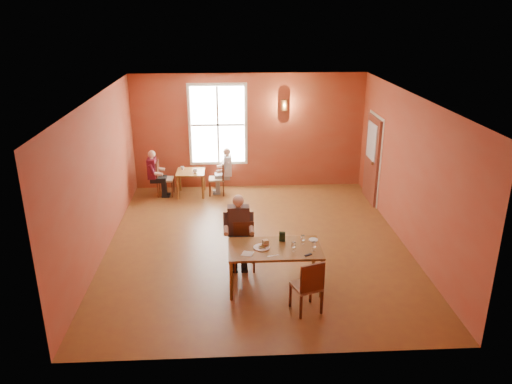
{
  "coord_description": "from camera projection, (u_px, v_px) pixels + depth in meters",
  "views": [
    {
      "loc": [
        -0.53,
        -9.18,
        4.56
      ],
      "look_at": [
        0.0,
        0.2,
        1.05
      ],
      "focal_mm": 35.0,
      "sensor_mm": 36.0,
      "label": 1
    }
  ],
  "objects": [
    {
      "name": "napkin",
      "position": [
        247.0,
        254.0,
        8.2
      ],
      "size": [
        0.22,
        0.22,
        0.01
      ],
      "primitive_type": "cube",
      "rotation": [
        0.0,
        0.0,
        -0.31
      ],
      "color": "white",
      "rests_on": "main_table"
    },
    {
      "name": "cup_b",
      "position": [
        182.0,
        168.0,
        12.77
      ],
      "size": [
        0.11,
        0.11,
        0.09
      ],
      "primitive_type": "imported",
      "rotation": [
        0.0,
        0.0,
        -0.3
      ],
      "color": "white",
      "rests_on": "second_table"
    },
    {
      "name": "goblet_c",
      "position": [
        294.0,
        247.0,
        8.25
      ],
      "size": [
        0.09,
        0.09,
        0.18
      ],
      "primitive_type": null,
      "rotation": [
        0.0,
        0.0,
        0.22
      ],
      "color": "white",
      "rests_on": "main_table"
    },
    {
      "name": "door",
      "position": [
        371.0,
        160.0,
        12.15
      ],
      "size": [
        0.12,
        1.04,
        2.1
      ],
      "primitive_type": "cube",
      "color": "maroon",
      "rests_on": "ground"
    },
    {
      "name": "knife",
      "position": [
        273.0,
        256.0,
        8.13
      ],
      "size": [
        0.19,
        0.06,
        0.0
      ],
      "primitive_type": "cube",
      "rotation": [
        0.0,
        0.0,
        0.24
      ],
      "color": "white",
      "rests_on": "main_table"
    },
    {
      "name": "ground",
      "position": [
        257.0,
        243.0,
        10.21
      ],
      "size": [
        6.0,
        7.0,
        0.01
      ],
      "primitive_type": "cube",
      "color": "brown",
      "rests_on": "ground"
    },
    {
      "name": "sunglasses",
      "position": [
        308.0,
        255.0,
        8.15
      ],
      "size": [
        0.13,
        0.1,
        0.02
      ],
      "primitive_type": "cube",
      "rotation": [
        0.0,
        0.0,
        0.5
      ],
      "color": "black",
      "rests_on": "main_table"
    },
    {
      "name": "menu_stand",
      "position": [
        282.0,
        237.0,
        8.61
      ],
      "size": [
        0.11,
        0.07,
        0.18
      ],
      "primitive_type": "cube",
      "rotation": [
        0.0,
        0.0,
        -0.18
      ],
      "color": "#1E3821",
      "rests_on": "main_table"
    },
    {
      "name": "wall_sconce",
      "position": [
        284.0,
        105.0,
        12.67
      ],
      "size": [
        0.16,
        0.16,
        0.28
      ],
      "primitive_type": "cylinder",
      "color": "brown",
      "rests_on": "wall_back"
    },
    {
      "name": "chair_diner_white",
      "position": [
        216.0,
        178.0,
        12.75
      ],
      "size": [
        0.38,
        0.38,
        0.87
      ],
      "primitive_type": null,
      "rotation": [
        0.0,
        0.0,
        1.57
      ],
      "color": "brown",
      "rests_on": "ground"
    },
    {
      "name": "diner_main",
      "position": [
        244.0,
        237.0,
        8.99
      ],
      "size": [
        0.52,
        0.52,
        1.31
      ],
      "primitive_type": null,
      "rotation": [
        0.0,
        0.0,
        3.14
      ],
      "color": "black",
      "rests_on": "ground"
    },
    {
      "name": "cup_a",
      "position": [
        195.0,
        171.0,
        12.53
      ],
      "size": [
        0.15,
        0.15,
        0.09
      ],
      "primitive_type": "imported",
      "rotation": [
        0.0,
        0.0,
        -0.43
      ],
      "color": "silver",
      "rests_on": "second_table"
    },
    {
      "name": "chair_diner_maroon",
      "position": [
        165.0,
        178.0,
        12.68
      ],
      "size": [
        0.4,
        0.4,
        0.9
      ],
      "primitive_type": null,
      "rotation": [
        0.0,
        0.0,
        -1.57
      ],
      "color": "brown",
      "rests_on": "ground"
    },
    {
      "name": "wall_back",
      "position": [
        249.0,
        132.0,
        12.96
      ],
      "size": [
        6.0,
        0.04,
        3.0
      ],
      "primitive_type": "cube",
      "color": "brown",
      "rests_on": "ground"
    },
    {
      "name": "wall_right",
      "position": [
        408.0,
        171.0,
        9.84
      ],
      "size": [
        0.04,
        7.0,
        3.0
      ],
      "primitive_type": "cube",
      "color": "brown",
      "rests_on": "ground"
    },
    {
      "name": "chair_empty",
      "position": [
        306.0,
        285.0,
        7.81
      ],
      "size": [
        0.52,
        0.52,
        0.92
      ],
      "primitive_type": null,
      "rotation": [
        0.0,
        0.0,
        0.34
      ],
      "color": "#462D17",
      "rests_on": "ground"
    },
    {
      "name": "side_plate",
      "position": [
        313.0,
        240.0,
        8.68
      ],
      "size": [
        0.21,
        0.21,
        0.01
      ],
      "primitive_type": "cylinder",
      "rotation": [
        0.0,
        0.0,
        -0.36
      ],
      "color": "silver",
      "rests_on": "main_table"
    },
    {
      "name": "sandwich",
      "position": [
        265.0,
        244.0,
        8.42
      ],
      "size": [
        0.12,
        0.11,
        0.11
      ],
      "primitive_type": "cube",
      "rotation": [
        0.0,
        0.0,
        0.39
      ],
      "color": "tan",
      "rests_on": "main_table"
    },
    {
      "name": "main_table",
      "position": [
        275.0,
        267.0,
        8.54
      ],
      "size": [
        1.57,
        0.88,
        0.74
      ],
      "primitive_type": null,
      "color": "brown",
      "rests_on": "ground"
    },
    {
      "name": "plate_food",
      "position": [
        262.0,
        247.0,
        8.39
      ],
      "size": [
        0.33,
        0.33,
        0.04
      ],
      "primitive_type": "cylinder",
      "rotation": [
        0.0,
        0.0,
        0.2
      ],
      "color": "beige",
      "rests_on": "main_table"
    },
    {
      "name": "goblet_b",
      "position": [
        314.0,
        246.0,
        8.28
      ],
      "size": [
        0.07,
        0.07,
        0.17
      ],
      "primitive_type": null,
      "rotation": [
        0.0,
        0.0,
        -0.03
      ],
      "color": "white",
      "rests_on": "main_table"
    },
    {
      "name": "wall_front",
      "position": [
        272.0,
        259.0,
        6.41
      ],
      "size": [
        6.0,
        0.04,
        3.0
      ],
      "primitive_type": "cube",
      "color": "brown",
      "rests_on": "ground"
    },
    {
      "name": "wall_left",
      "position": [
        100.0,
        177.0,
        9.53
      ],
      "size": [
        0.04,
        7.0,
        3.0
      ],
      "primitive_type": "cube",
      "color": "brown",
      "rests_on": "ground"
    },
    {
      "name": "second_table",
      "position": [
        191.0,
        183.0,
        12.76
      ],
      "size": [
        0.71,
        0.71,
        0.63
      ],
      "primitive_type": null,
      "color": "brown",
      "rests_on": "ground"
    },
    {
      "name": "ceiling",
      "position": [
        257.0,
        97.0,
        9.16
      ],
      "size": [
        6.0,
        7.0,
        0.04
      ],
      "primitive_type": "cube",
      "color": "white",
      "rests_on": "wall_back"
    },
    {
      "name": "chair_diner_main",
      "position": [
        244.0,
        247.0,
        9.1
      ],
      "size": [
        0.38,
        0.38,
        0.86
      ],
      "primitive_type": null,
      "rotation": [
        0.0,
        0.0,
        3.14
      ],
      "color": "#532715",
      "rests_on": "ground"
    },
    {
      "name": "goblet_a",
      "position": [
        303.0,
        239.0,
        8.51
      ],
      "size": [
        0.08,
        0.08,
        0.17
      ],
      "primitive_type": null,
      "rotation": [
        0.0,
        0.0,
        -0.19
      ],
      "color": "white",
      "rests_on": "main_table"
    },
    {
      "name": "diner_white",
      "position": [
        217.0,
        173.0,
        12.7
      ],
      "size": [
        0.46,
        0.46,
        1.16
      ],
      "primitive_type": null,
      "rotation": [
        0.0,
        0.0,
        1.57
      ],
      "color": "white",
      "rests_on": "ground"
    },
    {
      "name": "diner_maroon",
      "position": [
        164.0,
        173.0,
        12.63
      ],
      "size": [
        0.47,
        0.47,
        1.17
      ],
      "primitive_type": null,
      "rotation": [
        0.0,
        0.0,
        -1.57
      ],
      "color": "#54111B",
      "rests_on": "ground"
    },
    {
      "name": "window",
      "position": [
        218.0,
        125.0,
        12.8
      ],
      "size": [
        1.36,
        0.1,
        1.96
      ],
      "primitive_type": "cube",
      "color": "white",
      "rests_on": "wall_back"
    }
  ]
}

